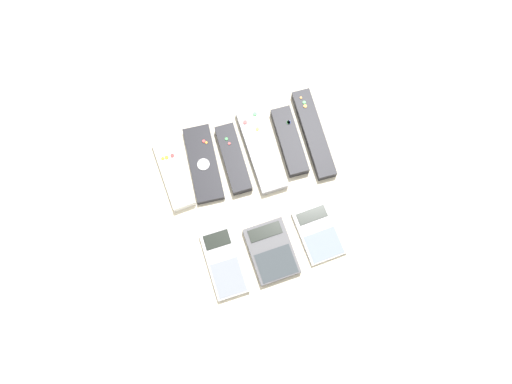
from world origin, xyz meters
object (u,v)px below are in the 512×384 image
object	(u,v)px
remote_0	(173,173)
remote_4	(289,141)
remote_3	(261,149)
calculator_2	(319,233)
remote_5	(314,134)
remote_2	(233,159)
remote_1	(203,164)
calculator_1	(271,251)
calculator_0	(224,263)

from	to	relation	value
remote_0	remote_4	distance (m)	0.27
remote_3	calculator_2	bearing A→B (deg)	-74.64
remote_5	remote_2	bearing A→B (deg)	-176.66
remote_1	remote_5	world-z (taller)	remote_5
remote_0	calculator_1	world-z (taller)	remote_0
remote_0	remote_2	bearing A→B (deg)	-6.13
remote_0	calculator_1	bearing A→B (deg)	-59.12
calculator_0	calculator_2	xyz separation A→B (m)	(0.21, 0.00, -0.00)
remote_2	remote_3	bearing A→B (deg)	4.10
remote_0	remote_2	xyz separation A→B (m)	(0.13, -0.01, 0.00)
remote_1	remote_2	distance (m)	0.07
remote_0	remote_5	distance (m)	0.32
calculator_0	remote_5	bearing A→B (deg)	38.15
remote_1	calculator_2	size ratio (longest dim) A/B	1.45
remote_0	calculator_2	size ratio (longest dim) A/B	1.35
remote_1	calculator_2	world-z (taller)	remote_1
calculator_0	remote_2	bearing A→B (deg)	68.12
remote_1	remote_4	xyz separation A→B (m)	(0.20, -0.01, 0.00)
remote_3	calculator_2	size ratio (longest dim) A/B	1.63
remote_1	calculator_0	xyz separation A→B (m)	(-0.02, -0.22, -0.00)
remote_4	calculator_1	bearing A→B (deg)	-114.80
remote_1	remote_2	xyz separation A→B (m)	(0.07, -0.01, 0.00)
calculator_0	calculator_2	distance (m)	0.21
calculator_0	calculator_1	distance (m)	0.10
remote_0	remote_5	size ratio (longest dim) A/B	0.78
remote_0	calculator_0	distance (m)	0.23
remote_1	calculator_0	distance (m)	0.22
remote_1	remote_2	size ratio (longest dim) A/B	1.12
calculator_1	remote_4	bearing A→B (deg)	61.40
calculator_0	calculator_1	world-z (taller)	calculator_1
remote_2	calculator_0	xyz separation A→B (m)	(-0.08, -0.21, -0.00)
calculator_1	remote_1	bearing A→B (deg)	108.48
remote_3	remote_4	size ratio (longest dim) A/B	1.25
remote_5	calculator_1	distance (m)	0.28
remote_1	calculator_1	distance (m)	0.24
calculator_2	remote_2	bearing A→B (deg)	117.73
remote_1	remote_2	bearing A→B (deg)	-4.00
remote_3	remote_5	size ratio (longest dim) A/B	0.94
remote_5	calculator_0	size ratio (longest dim) A/B	1.46
remote_4	remote_5	bearing A→B (deg)	3.58
remote_4	calculator_2	distance (m)	0.21
remote_0	remote_2	world-z (taller)	remote_2
remote_0	calculator_2	world-z (taller)	remote_0
remote_2	remote_5	distance (m)	0.19
remote_3	calculator_2	distance (m)	0.22
remote_0	remote_3	bearing A→B (deg)	-4.12
remote_5	calculator_2	bearing A→B (deg)	-103.97
calculator_1	calculator_2	bearing A→B (deg)	2.39
calculator_1	remote_0	bearing A→B (deg)	122.24
calculator_0	remote_3	bearing A→B (deg)	55.05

